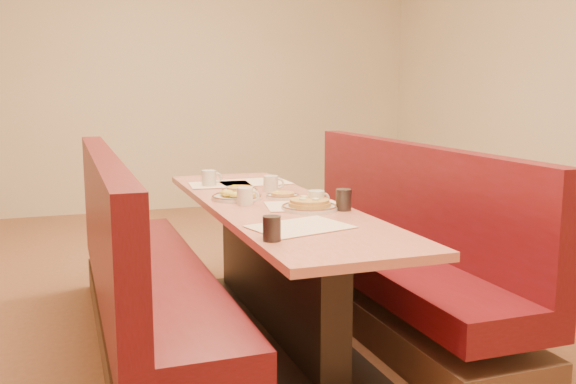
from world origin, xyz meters
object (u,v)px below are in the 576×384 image
object	(u,v)px
booth_right	(390,260)
coffee_mug_b	(246,196)
booth_left	(141,285)
coffee_mug_d	(210,178)
pancake_plate	(310,205)
eggs_plate	(236,196)
diner_table	(274,269)
coffee_mug_c	(271,183)
soda_tumbler_near	(272,229)
coffee_mug_a	(317,199)
soda_tumbler_mid	(344,200)

from	to	relation	value
booth_right	coffee_mug_b	world-z (taller)	booth_right
booth_left	coffee_mug_d	xyz separation A→B (m)	(0.54, 0.74, 0.44)
pancake_plate	eggs_plate	xyz separation A→B (m)	(-0.28, 0.43, -0.01)
booth_right	booth_left	bearing A→B (deg)	180.00
eggs_plate	diner_table	bearing A→B (deg)	-49.96
coffee_mug_b	coffee_mug_c	bearing A→B (deg)	70.36
diner_table	coffee_mug_c	distance (m)	0.58
diner_table	pancake_plate	size ratio (longest dim) A/B	8.49
diner_table	coffee_mug_d	size ratio (longest dim) A/B	18.62
diner_table	coffee_mug_b	size ratio (longest dim) A/B	20.53
coffee_mug_b	pancake_plate	bearing A→B (deg)	-26.48
coffee_mug_d	soda_tumbler_near	distance (m)	1.57
diner_table	booth_left	distance (m)	0.73
booth_left	eggs_plate	distance (m)	0.73
diner_table	coffee_mug_c	xyz separation A→B (m)	(0.11, 0.38, 0.43)
pancake_plate	coffee_mug_d	xyz separation A→B (m)	(-0.31, 0.98, 0.03)
booth_right	pancake_plate	distance (m)	0.78
booth_left	coffee_mug_c	bearing A→B (deg)	24.33
eggs_plate	coffee_mug_a	distance (m)	0.52
coffee_mug_c	soda_tumbler_mid	xyz separation A→B (m)	(0.17, -0.70, 0.00)
soda_tumbler_mid	coffee_mug_c	bearing A→B (deg)	103.34
pancake_plate	coffee_mug_b	distance (m)	0.37
coffee_mug_d	coffee_mug_a	bearing A→B (deg)	-71.58
booth_right	eggs_plate	bearing A→B (deg)	167.95
booth_right	soda_tumbler_mid	distance (m)	0.71
coffee_mug_a	soda_tumbler_mid	bearing A→B (deg)	-50.35
booth_right	coffee_mug_c	bearing A→B (deg)	148.23
booth_right	coffee_mug_a	distance (m)	0.74
diner_table	pancake_plate	xyz separation A→B (m)	(0.12, -0.24, 0.40)
booth_right	coffee_mug_c	world-z (taller)	booth_right
pancake_plate	coffee_mug_c	distance (m)	0.63
pancake_plate	coffee_mug_c	size ratio (longest dim) A/B	2.29
diner_table	booth_right	distance (m)	0.73
booth_left	soda_tumbler_near	size ratio (longest dim) A/B	23.64
booth_right	coffee_mug_d	xyz separation A→B (m)	(-0.92, 0.74, 0.44)
coffee_mug_b	soda_tumbler_near	xyz separation A→B (m)	(-0.13, -0.84, 0.00)
booth_left	soda_tumbler_mid	xyz separation A→B (m)	(1.01, -0.32, 0.44)
booth_left	pancake_plate	xyz separation A→B (m)	(0.85, -0.24, 0.41)
booth_right	coffee_mug_d	size ratio (longest dim) A/B	18.62
booth_left	coffee_mug_b	size ratio (longest dim) A/B	20.53
coffee_mug_c	soda_tumbler_near	world-z (taller)	soda_tumbler_near
soda_tumbler_mid	coffee_mug_d	bearing A→B (deg)	114.03
coffee_mug_b	soda_tumbler_mid	world-z (taller)	soda_tumbler_mid
pancake_plate	coffee_mug_a	bearing A→B (deg)	31.51
diner_table	eggs_plate	xyz separation A→B (m)	(-0.16, 0.19, 0.39)
diner_table	soda_tumbler_mid	distance (m)	0.60
diner_table	coffee_mug_a	size ratio (longest dim) A/B	20.41
diner_table	coffee_mug_b	distance (m)	0.45
booth_right	eggs_plate	size ratio (longest dim) A/B	8.64
eggs_plate	soda_tumbler_near	xyz separation A→B (m)	(-0.12, -1.02, 0.04)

